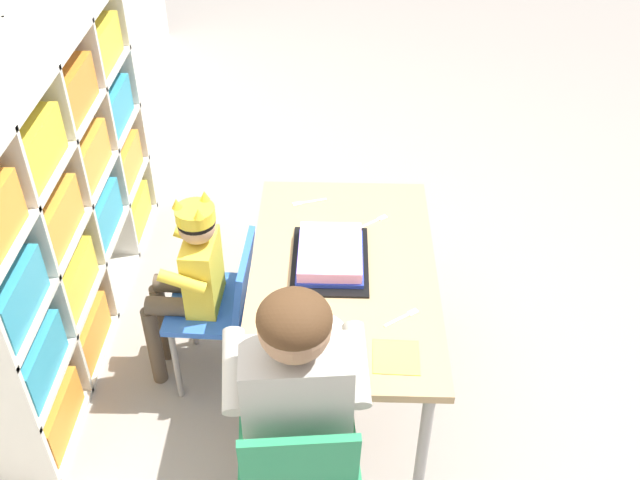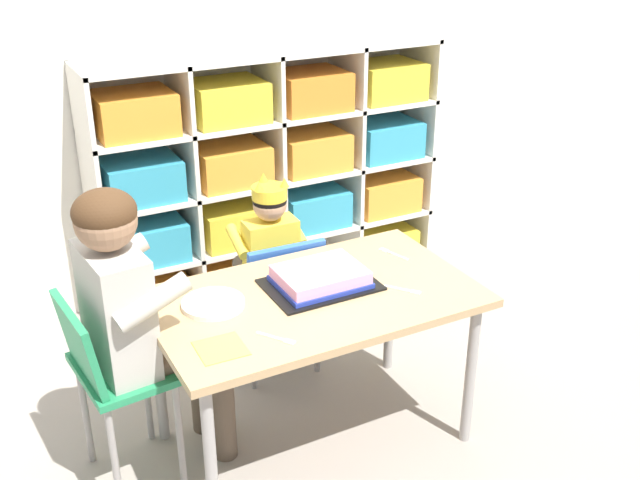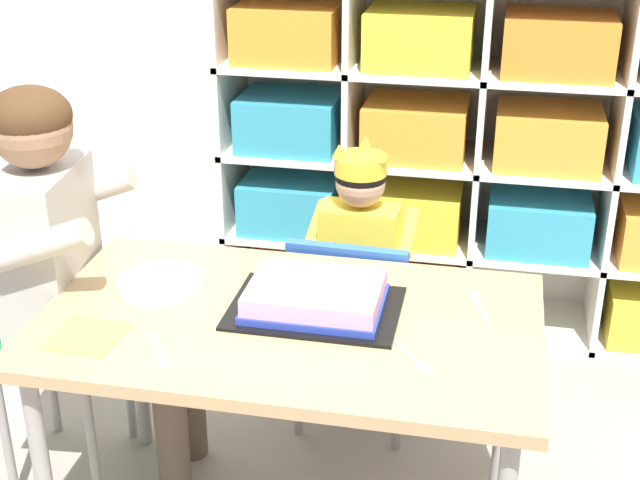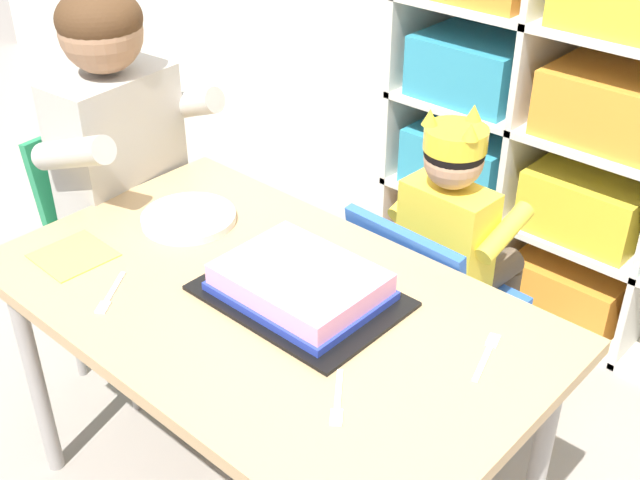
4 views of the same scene
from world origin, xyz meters
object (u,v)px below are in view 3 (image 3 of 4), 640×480
classroom_chair_blue (354,310)px  fork_near_cake_tray (479,304)px  child_with_crown (362,247)px  paper_plate_stack (161,282)px  activity_table (289,340)px  fork_by_napkin (415,360)px  fork_beside_plate_stack (160,352)px  adult_helper_seated (72,249)px  birthday_cake_on_tray (315,299)px  classroom_chair_adult_side (40,323)px

classroom_chair_blue → fork_near_cake_tray: (0.34, -0.31, 0.22)m
child_with_crown → paper_plate_stack: (-0.40, -0.47, 0.09)m
activity_table → child_with_crown: (0.08, 0.56, -0.02)m
classroom_chair_blue → fork_by_napkin: 0.65m
activity_table → fork_beside_plate_stack: fork_beside_plate_stack is taller
child_with_crown → adult_helper_seated: 0.78m
paper_plate_stack → fork_near_cake_tray: paper_plate_stack is taller
fork_by_napkin → fork_beside_plate_stack: same height
fork_near_cake_tray → birthday_cake_on_tray: bearing=-91.9°
classroom_chair_adult_side → birthday_cake_on_tray: bearing=-101.4°
activity_table → classroom_chair_blue: size_ratio=1.75×
classroom_chair_blue → fork_by_napkin: classroom_chair_blue is taller
birthday_cake_on_tray → fork_near_cake_tray: size_ratio=2.82×
birthday_cake_on_tray → fork_beside_plate_stack: bearing=-138.5°
child_with_crown → fork_by_napkin: 0.71m
child_with_crown → paper_plate_stack: child_with_crown is taller
child_with_crown → adult_helper_seated: (-0.65, -0.42, 0.13)m
activity_table → adult_helper_seated: 0.60m
paper_plate_stack → classroom_chair_adult_side: bearing=174.3°
adult_helper_seated → fork_near_cake_tray: size_ratio=7.91×
adult_helper_seated → fork_by_napkin: 0.90m
birthday_cake_on_tray → fork_by_napkin: birthday_cake_on_tray is taller
fork_near_cake_tray → paper_plate_stack: bearing=-102.7°
paper_plate_stack → fork_beside_plate_stack: 0.30m
activity_table → adult_helper_seated: size_ratio=1.04×
adult_helper_seated → paper_plate_stack: 0.25m
activity_table → paper_plate_stack: bearing=165.1°
activity_table → fork_by_napkin: bearing=-22.3°
adult_helper_seated → paper_plate_stack: (0.24, -0.05, -0.04)m
classroom_chair_blue → adult_helper_seated: bearing=28.9°
fork_near_cake_tray → adult_helper_seated: bearing=-106.4°
paper_plate_stack → activity_table: bearing=-14.9°
classroom_chair_adult_side → birthday_cake_on_tray: (0.73, -0.08, 0.19)m
classroom_chair_adult_side → paper_plate_stack: 0.39m
classroom_chair_blue → child_with_crown: size_ratio=0.74×
child_with_crown → fork_by_napkin: child_with_crown is taller
classroom_chair_adult_side → adult_helper_seated: bearing=-90.0°
classroom_chair_adult_side → paper_plate_stack: (0.35, -0.04, 0.17)m
fork_by_napkin → activity_table: bearing=29.8°
fork_beside_plate_stack → classroom_chair_blue: bearing=-59.6°
classroom_chair_adult_side → fork_beside_plate_stack: bearing=-130.4°
birthday_cake_on_tray → fork_beside_plate_stack: size_ratio=3.18×
child_with_crown → paper_plate_stack: 0.63m
child_with_crown → fork_by_napkin: (0.22, -0.68, 0.08)m
paper_plate_stack → fork_beside_plate_stack: bearing=-69.9°
paper_plate_stack → birthday_cake_on_tray: bearing=-6.1°
child_with_crown → adult_helper_seated: size_ratio=0.80×
birthday_cake_on_tray → fork_by_napkin: 0.29m
fork_by_napkin → fork_near_cake_tray: bearing=-61.6°
adult_helper_seated → paper_plate_stack: adult_helper_seated is taller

